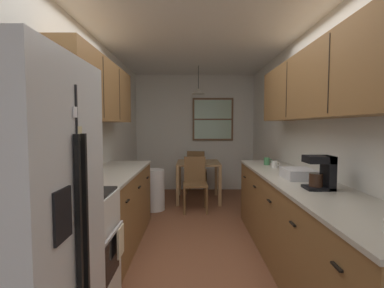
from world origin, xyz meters
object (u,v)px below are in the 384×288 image
Objects in this scene: refrigerator at (7,240)px; table_serving_bowl at (199,161)px; coffee_maker at (321,172)px; dining_table at (197,168)px; dining_chair_near at (194,181)px; dining_chair_far at (196,169)px; dish_rack at (297,174)px; stove_range at (67,254)px; microwave_over_range at (47,98)px; storage_canister at (91,173)px; mug_spare at (266,161)px; trash_bin at (154,190)px; mug_by_coffeemaker at (274,164)px.

refrigerator is 4.05m from table_serving_bowl.
coffee_maker reaches higher than table_serving_bowl.
dining_chair_near is (-0.07, -0.63, -0.12)m from dining_table.
dish_rack is at bearing -72.79° from dining_chair_far.
coffee_maker reaches higher than stove_range.
dining_table is (1.17, 3.26, -1.02)m from microwave_over_range.
storage_canister is 2.28m from mug_spare.
trash_bin is (0.41, 2.64, -1.29)m from microwave_over_range.
mug_by_coffeemaker is at bearing 36.70° from stove_range.
dining_chair_near is 1.30× the size of trash_bin.
dining_chair_near is 4.32× the size of table_serving_bowl.
refrigerator reaches higher than coffee_maker.
microwave_over_range reaches higher than coffee_maker.
storage_canister is 1.63× the size of mug_by_coffeemaker.
table_serving_bowl is (0.78, 0.55, 0.42)m from trash_bin.
mug_by_coffeemaker is 0.52× the size of table_serving_bowl.
dining_chair_near is at bearing 113.62° from coffee_maker.
trash_bin is 1.05m from table_serving_bowl.
refrigerator is at bearing -104.26° from dining_table.
storage_canister is (-0.05, 1.28, 0.11)m from refrigerator.
coffee_maker is (2.13, 0.27, -0.58)m from microwave_over_range.
mug_spare is (1.91, 2.45, 0.07)m from refrigerator.
dining_chair_near is (1.10, 2.63, -1.13)m from microwave_over_range.
dish_rack reaches higher than mug_by_coffeemaker.
dining_table is 0.64m from dining_chair_far.
stove_range is 2.11m from coffee_maker.
stove_range is 2.52m from mug_by_coffeemaker.
dish_rack is at bearing -61.74° from dining_chair_near.
stove_range reaches higher than dining_table.
stove_range is 4.01m from dining_chair_far.
stove_range reaches higher than storage_canister.
stove_range is 3.24× the size of dish_rack.
stove_range reaches higher than table_serving_bowl.
coffee_maker is at bearing -72.11° from dining_table.
stove_range is 10.17× the size of mug_by_coffeemaker.
dining_chair_far is 3.19× the size of coffee_maker.
storage_canister is (-0.30, -2.08, 0.64)m from trash_bin.
coffee_maker is 0.83× the size of dish_rack.
mug_by_coffeemaker is at bearing 48.59° from refrigerator.
dining_chair_far is at bearing 59.48° from trash_bin.
storage_canister is at bearing -98.19° from trash_bin.
dining_chair_far is (0.99, 4.61, -0.38)m from refrigerator.
microwave_over_range is 2.65m from mug_by_coffeemaker.
dining_chair_near is at bearing -92.01° from dining_chair_far.
dining_chair_far reaches higher than dining_table.
dining_chair_near is (0.98, 2.63, 0.03)m from stove_range.
dish_rack is (2.11, 0.74, -0.68)m from microwave_over_range.
dish_rack reaches higher than dining_chair_near.
dining_table is at bearing 75.74° from refrigerator.
trash_bin is 6.10× the size of mug_spare.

